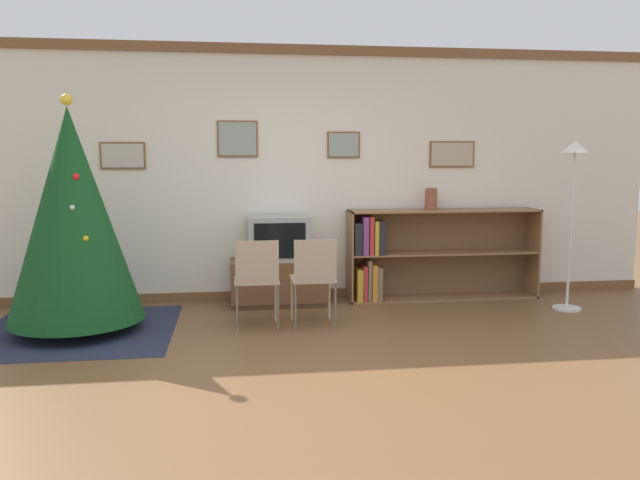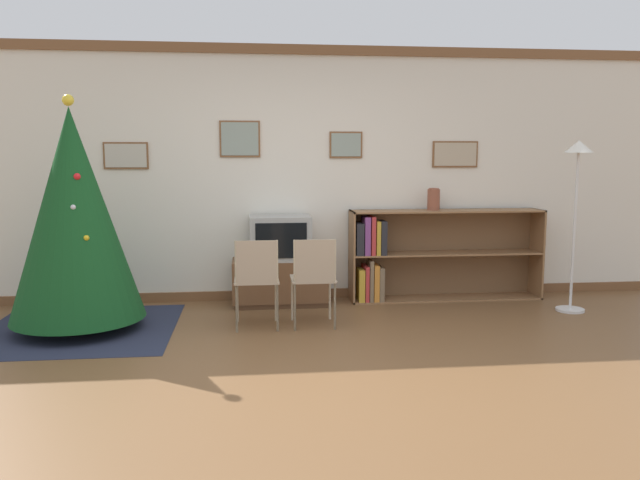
% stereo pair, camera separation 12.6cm
% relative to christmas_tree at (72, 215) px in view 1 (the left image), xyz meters
% --- Properties ---
extents(ground_plane, '(24.00, 24.00, 0.00)m').
position_rel_christmas_tree_xyz_m(ground_plane, '(1.94, -1.35, -1.04)').
color(ground_plane, brown).
extents(wall_back, '(8.21, 0.11, 2.70)m').
position_rel_christmas_tree_xyz_m(wall_back, '(1.94, 1.07, 0.32)').
color(wall_back, silver).
rests_on(wall_back, ground_plane).
extents(area_rug, '(1.68, 1.70, 0.01)m').
position_rel_christmas_tree_xyz_m(area_rug, '(-0.00, 0.00, -1.03)').
color(area_rug, '#23283D').
rests_on(area_rug, ground_plane).
extents(christmas_tree, '(1.16, 1.16, 2.07)m').
position_rel_christmas_tree_xyz_m(christmas_tree, '(0.00, 0.00, 0.00)').
color(christmas_tree, maroon).
rests_on(christmas_tree, area_rug).
extents(tv_console, '(0.99, 0.47, 0.48)m').
position_rel_christmas_tree_xyz_m(tv_console, '(1.84, 0.77, -0.80)').
color(tv_console, '#4C311E').
rests_on(tv_console, ground_plane).
extents(television, '(0.63, 0.45, 0.46)m').
position_rel_christmas_tree_xyz_m(television, '(1.84, 0.77, -0.33)').
color(television, '#9E9E99').
rests_on(television, tv_console).
extents(folding_chair_left, '(0.40, 0.40, 0.82)m').
position_rel_christmas_tree_xyz_m(folding_chair_left, '(1.58, -0.15, -0.56)').
color(folding_chair_left, tan).
rests_on(folding_chair_left, ground_plane).
extents(folding_chair_right, '(0.40, 0.40, 0.82)m').
position_rel_christmas_tree_xyz_m(folding_chair_right, '(2.10, -0.15, -0.56)').
color(folding_chair_right, tan).
rests_on(folding_chair_right, ground_plane).
extents(bookshelf, '(2.09, 0.36, 0.97)m').
position_rel_christmas_tree_xyz_m(bookshelf, '(3.31, 0.85, -0.56)').
color(bookshelf, olive).
rests_on(bookshelf, ground_plane).
extents(vase, '(0.13, 0.13, 0.24)m').
position_rel_christmas_tree_xyz_m(vase, '(3.49, 0.85, 0.06)').
color(vase, brown).
rests_on(vase, bookshelf).
extents(standing_lamp, '(0.28, 0.28, 1.70)m').
position_rel_christmas_tree_xyz_m(standing_lamp, '(4.73, 0.16, 0.27)').
color(standing_lamp, silver).
rests_on(standing_lamp, ground_plane).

